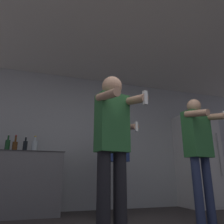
# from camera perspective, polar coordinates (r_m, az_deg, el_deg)

# --- Properties ---
(wall_back) EXTENTS (7.00, 0.06, 2.55)m
(wall_back) POSITION_cam_1_polar(r_m,az_deg,el_deg) (4.37, -4.47, -7.36)
(wall_back) COLOR #B2B7BC
(wall_back) RESTS_ON ground_plane
(ceiling_slab) EXTENTS (7.00, 3.44, 0.05)m
(ceiling_slab) POSITION_cam_1_polar(r_m,az_deg,el_deg) (3.50, 2.03, 18.13)
(ceiling_slab) COLOR silver
(ceiling_slab) RESTS_ON wall_back
(refrigerator) EXTENTS (0.72, 0.68, 1.84)m
(refrigerator) POSITION_cam_1_polar(r_m,az_deg,el_deg) (4.95, 21.59, -11.50)
(refrigerator) COLOR white
(refrigerator) RESTS_ON ground_plane
(counter) EXTENTS (1.70, 0.60, 0.97)m
(counter) POSITION_cam_1_polar(r_m,az_deg,el_deg) (3.91, -25.99, -16.38)
(counter) COLOR slate
(counter) RESTS_ON ground_plane
(bottle_amber_bourbon) EXTENTS (0.09, 0.09, 0.27)m
(bottle_amber_bourbon) POSITION_cam_1_polar(r_m,az_deg,el_deg) (3.83, -19.61, -8.29)
(bottle_amber_bourbon) COLOR silver
(bottle_amber_bourbon) RESTS_ON counter
(bottle_brown_liquor) EXTENTS (0.08, 0.08, 0.26)m
(bottle_brown_liquor) POSITION_cam_1_polar(r_m,az_deg,el_deg) (3.85, -24.05, -8.00)
(bottle_brown_liquor) COLOR #563314
(bottle_brown_liquor) RESTS_ON counter
(bottle_tall_gin) EXTENTS (0.07, 0.07, 0.25)m
(bottle_tall_gin) POSITION_cam_1_polar(r_m,az_deg,el_deg) (3.84, -21.74, -8.16)
(bottle_tall_gin) COLOR black
(bottle_tall_gin) RESTS_ON counter
(bottle_clear_vodka) EXTENTS (0.07, 0.07, 0.27)m
(bottle_clear_vodka) POSITION_cam_1_polar(r_m,az_deg,el_deg) (3.86, -25.64, -7.72)
(bottle_clear_vodka) COLOR #194723
(bottle_clear_vodka) RESTS_ON counter
(person_woman_foreground) EXTENTS (0.47, 0.55, 1.67)m
(person_woman_foreground) POSITION_cam_1_polar(r_m,az_deg,el_deg) (2.29, 0.16, -7.26)
(person_woman_foreground) COLOR black
(person_woman_foreground) RESTS_ON ground_plane
(person_man_side) EXTENTS (0.49, 0.51, 1.64)m
(person_man_side) POSITION_cam_1_polar(r_m,az_deg,el_deg) (3.18, 21.76, -7.92)
(person_man_side) COLOR navy
(person_man_side) RESTS_ON ground_plane
(person_spectator_back) EXTENTS (0.52, 0.53, 1.63)m
(person_spectator_back) POSITION_cam_1_polar(r_m,az_deg,el_deg) (3.42, 0.46, -10.32)
(person_spectator_back) COLOR black
(person_spectator_back) RESTS_ON ground_plane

